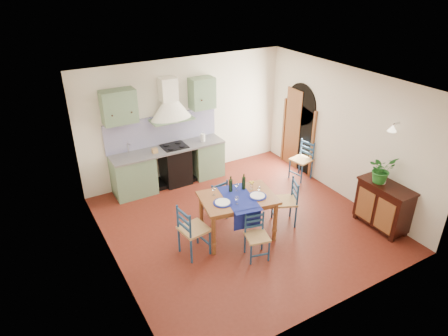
{
  "coord_description": "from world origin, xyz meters",
  "views": [
    {
      "loc": [
        -3.58,
        -5.48,
        4.6
      ],
      "look_at": [
        -0.25,
        0.3,
        1.16
      ],
      "focal_mm": 32.0,
      "sensor_mm": 36.0,
      "label": 1
    }
  ],
  "objects_px": {
    "dining_table": "(238,202)",
    "potted_plant": "(382,169)",
    "sideboard": "(383,204)",
    "chair_near": "(257,236)"
  },
  "relations": [
    {
      "from": "dining_table",
      "to": "potted_plant",
      "type": "relative_size",
      "value": 2.77
    },
    {
      "from": "sideboard",
      "to": "potted_plant",
      "type": "distance_m",
      "value": 0.71
    },
    {
      "from": "sideboard",
      "to": "dining_table",
      "type": "bearing_deg",
      "value": 155.84
    },
    {
      "from": "chair_near",
      "to": "potted_plant",
      "type": "distance_m",
      "value": 2.68
    },
    {
      "from": "dining_table",
      "to": "chair_near",
      "type": "relative_size",
      "value": 1.82
    },
    {
      "from": "chair_near",
      "to": "sideboard",
      "type": "distance_m",
      "value": 2.63
    },
    {
      "from": "dining_table",
      "to": "sideboard",
      "type": "bearing_deg",
      "value": -24.16
    },
    {
      "from": "sideboard",
      "to": "potted_plant",
      "type": "xyz_separation_m",
      "value": [
        -0.04,
        0.16,
        0.69
      ]
    },
    {
      "from": "chair_near",
      "to": "sideboard",
      "type": "height_order",
      "value": "sideboard"
    },
    {
      "from": "potted_plant",
      "to": "chair_near",
      "type": "bearing_deg",
      "value": 172.9
    }
  ]
}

